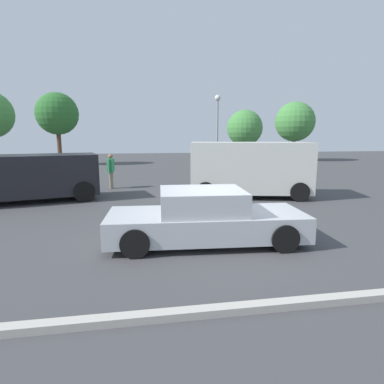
# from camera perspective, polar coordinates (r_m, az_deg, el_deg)

# --- Properties ---
(ground_plane) EXTENTS (80.00, 80.00, 0.00)m
(ground_plane) POSITION_cam_1_polar(r_m,az_deg,el_deg) (8.11, 4.10, -8.59)
(ground_plane) COLOR #424244
(sedan_foreground) EXTENTS (4.80, 2.18, 1.31)m
(sedan_foreground) POSITION_cam_1_polar(r_m,az_deg,el_deg) (7.83, 2.30, -4.68)
(sedan_foreground) COLOR #B7BABF
(sedan_foreground) RESTS_ON ground_plane
(dog) EXTENTS (0.45, 0.56, 0.43)m
(dog) POSITION_cam_1_polar(r_m,az_deg,el_deg) (10.68, 2.12, -2.51)
(dog) COLOR olive
(dog) RESTS_ON ground_plane
(van_white) EXTENTS (5.22, 3.10, 2.29)m
(van_white) POSITION_cam_1_polar(r_m,az_deg,el_deg) (13.85, 10.17, 4.25)
(van_white) COLOR silver
(van_white) RESTS_ON ground_plane
(suv_dark) EXTENTS (5.30, 3.12, 1.83)m
(suv_dark) POSITION_cam_1_polar(r_m,az_deg,el_deg) (14.11, -26.60, 2.54)
(suv_dark) COLOR black
(suv_dark) RESTS_ON ground_plane
(pedestrian) EXTENTS (0.34, 0.55, 1.68)m
(pedestrian) POSITION_cam_1_polar(r_m,az_deg,el_deg) (16.24, -14.12, 4.12)
(pedestrian) COLOR gray
(pedestrian) RESTS_ON ground_plane
(parking_curb) EXTENTS (8.93, 0.20, 0.12)m
(parking_curb) POSITION_cam_1_polar(r_m,az_deg,el_deg) (5.25, 13.07, -18.97)
(parking_curb) COLOR #B7B2A8
(parking_curb) RESTS_ON ground_plane
(light_post_near) EXTENTS (0.44, 0.44, 5.53)m
(light_post_near) POSITION_cam_1_polar(r_m,az_deg,el_deg) (25.02, 4.51, 12.83)
(light_post_near) COLOR gray
(light_post_near) RESTS_ON ground_plane
(tree_back_left) EXTENTS (3.91, 3.91, 5.86)m
(tree_back_left) POSITION_cam_1_polar(r_m,az_deg,el_deg) (34.56, 17.68, 11.70)
(tree_back_left) COLOR brown
(tree_back_left) RESTS_ON ground_plane
(tree_back_center) EXTENTS (3.00, 3.00, 4.68)m
(tree_back_center) POSITION_cam_1_polar(r_m,az_deg,el_deg) (28.13, 9.28, 11.05)
(tree_back_center) COLOR brown
(tree_back_center) RESTS_ON ground_plane
(tree_back_right) EXTENTS (3.56, 3.56, 6.17)m
(tree_back_right) POSITION_cam_1_polar(r_m,az_deg,el_deg) (30.62, -22.67, 12.58)
(tree_back_right) COLOR brown
(tree_back_right) RESTS_ON ground_plane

